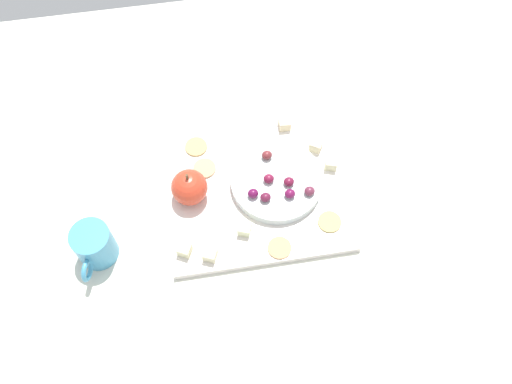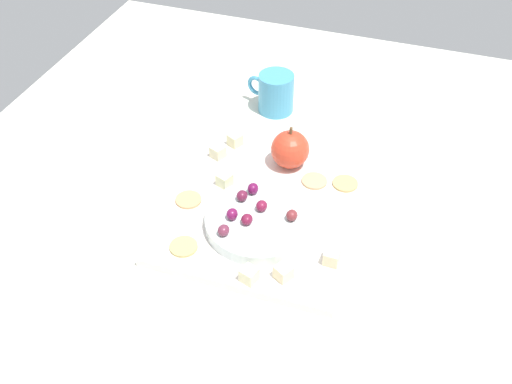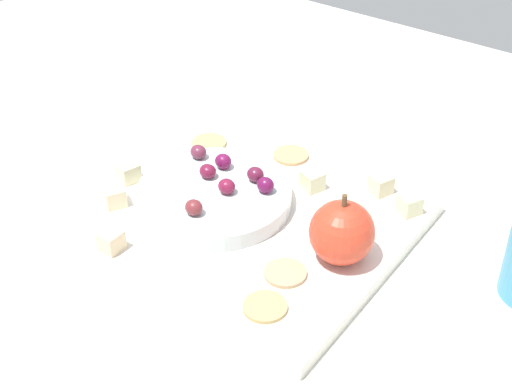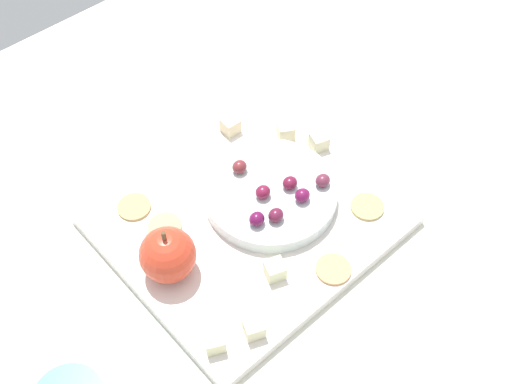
{
  "view_description": "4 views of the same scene",
  "coord_description": "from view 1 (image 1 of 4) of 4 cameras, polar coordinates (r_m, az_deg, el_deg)",
  "views": [
    {
      "loc": [
        -11.37,
        -43.43,
        94.95
      ],
      "look_at": [
        -4.18,
        1.01,
        8.49
      ],
      "focal_mm": 39.54,
      "sensor_mm": 36.0,
      "label": 1
    },
    {
      "loc": [
        62.88,
        24.71,
        71.12
      ],
      "look_at": [
        -3.8,
        1.86,
        8.29
      ],
      "focal_mm": 43.52,
      "sensor_mm": 36.0,
      "label": 2
    },
    {
      "loc": [
        -42.3,
        56.13,
        55.05
      ],
      "look_at": [
        -4.31,
        2.21,
        7.6
      ],
      "focal_mm": 54.73,
      "sensor_mm": 36.0,
      "label": 3
    },
    {
      "loc": [
        -33.42,
        -30.8,
        68.62
      ],
      "look_at": [
        -2.96,
        3.15,
        9.59
      ],
      "focal_mm": 44.97,
      "sensor_mm": 36.0,
      "label": 4
    }
  ],
  "objects": [
    {
      "name": "cheese_cube_2",
      "position": [
        0.96,
        -7.25,
        -5.8
      ],
      "size": [
        2.86,
        2.86,
        2.13
      ],
      "primitive_type": "cube",
      "rotation": [
        0.0,
        0.0,
        1.1
      ],
      "color": "beige",
      "rests_on": "platter"
    },
    {
      "name": "grape_6",
      "position": [
        0.99,
        3.34,
        1.05
      ],
      "size": [
        1.89,
        1.7,
        1.56
      ],
      "primitive_type": "ellipsoid",
      "color": "maroon",
      "rests_on": "serving_dish"
    },
    {
      "name": "cracker_0",
      "position": [
        0.99,
        7.46,
        -3.02
      ],
      "size": [
        4.11,
        4.11,
        0.4
      ],
      "primitive_type": "cylinder",
      "color": "tan",
      "rests_on": "platter"
    },
    {
      "name": "grape_2",
      "position": [
        0.99,
        1.3,
        1.35
      ],
      "size": [
        1.89,
        1.7,
        1.65
      ],
      "primitive_type": "ellipsoid",
      "color": "maroon",
      "rests_on": "serving_dish"
    },
    {
      "name": "cheese_cube_0",
      "position": [
        0.95,
        -4.68,
        -6.32
      ],
      "size": [
        2.79,
        2.79,
        2.13
      ],
      "primitive_type": "cube",
      "rotation": [
        0.0,
        0.0,
        1.17
      ],
      "color": "beige",
      "rests_on": "platter"
    },
    {
      "name": "grape_1",
      "position": [
        1.02,
        1.11,
        3.75
      ],
      "size": [
        1.89,
        1.7,
        1.66
      ],
      "primitive_type": "ellipsoid",
      "color": "maroon",
      "rests_on": "serving_dish"
    },
    {
      "name": "grape_5",
      "position": [
        0.98,
        -0.31,
        -0.16
      ],
      "size": [
        1.89,
        1.7,
        1.75
      ],
      "primitive_type": "ellipsoid",
      "color": "#601241",
      "rests_on": "serving_dish"
    },
    {
      "name": "cracker_3",
      "position": [
        1.04,
        -5.23,
        2.4
      ],
      "size": [
        4.11,
        4.11,
        0.4
      ],
      "primitive_type": "cylinder",
      "color": "tan",
      "rests_on": "platter"
    },
    {
      "name": "apple_whole",
      "position": [
        0.99,
        -6.76,
        0.47
      ],
      "size": [
        6.4,
        6.4,
        6.4
      ],
      "primitive_type": "sphere",
      "color": "red",
      "rests_on": "platter"
    },
    {
      "name": "grape_3",
      "position": [
        0.99,
        5.43,
        0.15
      ],
      "size": [
        1.89,
        1.7,
        1.6
      ],
      "primitive_type": "ellipsoid",
      "color": "brown",
      "rests_on": "serving_dish"
    },
    {
      "name": "apple_stem",
      "position": [
        0.95,
        -6.99,
        1.55
      ],
      "size": [
        0.5,
        0.5,
        1.2
      ],
      "primitive_type": "cylinder",
      "color": "brown",
      "rests_on": "apple_whole"
    },
    {
      "name": "table",
      "position": [
        1.03,
        2.38,
        -1.86
      ],
      "size": [
        133.33,
        106.8,
        3.7
      ],
      "primitive_type": "cube",
      "color": "silver",
      "rests_on": "ground"
    },
    {
      "name": "cheese_cube_1",
      "position": [
        0.97,
        -1.16,
        -3.76
      ],
      "size": [
        2.75,
        2.75,
        2.13
      ],
      "primitive_type": "cube",
      "rotation": [
        0.0,
        0.0,
        1.2
      ],
      "color": "beige",
      "rests_on": "platter"
    },
    {
      "name": "grape_4",
      "position": [
        0.98,
        3.45,
        -0.15
      ],
      "size": [
        1.89,
        1.7,
        1.72
      ],
      "primitive_type": "ellipsoid",
      "color": "#681442",
      "rests_on": "serving_dish"
    },
    {
      "name": "cheese_cube_5",
      "position": [
        1.08,
        2.91,
        6.91
      ],
      "size": [
        2.21,
        2.21,
        2.13
      ],
      "primitive_type": "cube",
      "rotation": [
        0.0,
        0.0,
        1.53
      ],
      "color": "beige",
      "rests_on": "platter"
    },
    {
      "name": "cracker_2",
      "position": [
        1.06,
        -6.08,
        4.57
      ],
      "size": [
        4.11,
        4.11,
        0.4
      ],
      "primitive_type": "cylinder",
      "color": "tan",
      "rests_on": "platter"
    },
    {
      "name": "grape_0",
      "position": [
        0.98,
        0.99,
        -0.65
      ],
      "size": [
        1.89,
        1.7,
        1.66
      ],
      "primitive_type": "ellipsoid",
      "color": "maroon",
      "rests_on": "serving_dish"
    },
    {
      "name": "serving_dish",
      "position": [
        1.01,
        1.98,
        1.1
      ],
      "size": [
        16.53,
        16.53,
        1.9
      ],
      "primitive_type": "cylinder",
      "color": "silver",
      "rests_on": "platter"
    },
    {
      "name": "cheese_cube_4",
      "position": [
        1.04,
        7.62,
        2.89
      ],
      "size": [
        2.68,
        2.68,
        2.13
      ],
      "primitive_type": "cube",
      "rotation": [
        0.0,
        0.0,
        1.26
      ],
      "color": "beige",
      "rests_on": "platter"
    },
    {
      "name": "cup",
      "position": [
        0.98,
        -16.06,
        -5.21
      ],
      "size": [
        6.67,
        9.72,
        7.6
      ],
      "color": "#4194BD",
      "rests_on": "table"
    },
    {
      "name": "cracker_1",
      "position": [
        0.97,
        2.4,
        -5.66
      ],
      "size": [
        4.11,
        4.11,
        0.4
      ],
      "primitive_type": "cylinder",
      "color": "tan",
      "rests_on": "platter"
    },
    {
      "name": "cheese_cube_3",
      "position": [
        1.05,
        6.08,
        4.74
      ],
      "size": [
        2.91,
        2.91,
        2.13
      ],
      "primitive_type": "cube",
      "rotation": [
        0.0,
        0.0,
        1.04
      ],
      "color": "beige",
      "rests_on": "platter"
    },
    {
      "name": "platter",
      "position": [
        1.02,
        -0.09,
        0.24
      ],
      "size": [
        32.17,
        28.96,
        1.51
      ],
      "primitive_type": "cube",
      "color": "silver",
      "rests_on": "table"
    }
  ]
}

